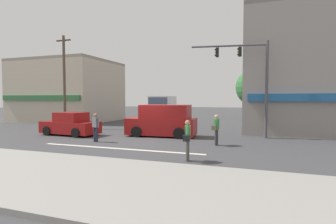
{
  "coord_description": "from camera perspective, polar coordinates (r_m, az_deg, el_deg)",
  "views": [
    {
      "loc": [
        6.65,
        -15.11,
        2.54
      ],
      "look_at": [
        0.79,
        2.0,
        1.6
      ],
      "focal_mm": 28.0,
      "sensor_mm": 36.0,
      "label": 1
    }
  ],
  "objects": [
    {
      "name": "sidewalk_curb",
      "position": [
        9.69,
        -25.96,
        -12.03
      ],
      "size": [
        40.0,
        5.0,
        0.16
      ],
      "primitive_type": "cube",
      "color": "gray",
      "rests_on": "ground"
    },
    {
      "name": "street_tree",
      "position": [
        21.81,
        18.43,
        5.12
      ],
      "size": [
        3.01,
        3.01,
        4.94
      ],
      "color": "#4C3823",
      "rests_on": "ground"
    },
    {
      "name": "van_crossing_leftbound",
      "position": [
        17.58,
        -1.16,
        -2.03
      ],
      "size": [
        4.71,
        2.27,
        2.11
      ],
      "color": "maroon",
      "rests_on": "ground"
    },
    {
      "name": "utility_pole_near_left",
      "position": [
        23.87,
        -21.64,
        6.38
      ],
      "size": [
        1.4,
        0.22,
        7.79
      ],
      "color": "brown",
      "rests_on": "ground"
    },
    {
      "name": "traffic_light_mast",
      "position": [
        17.82,
        17.61,
        8.1
      ],
      "size": [
        4.85,
        0.86,
        6.2
      ],
      "color": "#47474C",
      "rests_on": "ground"
    },
    {
      "name": "pedestrian_foreground_with_bag",
      "position": [
        10.63,
        4.28,
        -5.63
      ],
      "size": [
        0.33,
        0.69,
        1.67
      ],
      "color": "#4C4742",
      "rests_on": "ground"
    },
    {
      "name": "pedestrian_far_side",
      "position": [
        15.84,
        -15.49,
        -2.9
      ],
      "size": [
        0.55,
        0.31,
        1.67
      ],
      "color": "#232838",
      "rests_on": "ground"
    },
    {
      "name": "lane_marking_stripe",
      "position": [
        13.62,
        -10.82,
        -7.81
      ],
      "size": [
        9.0,
        0.24,
        0.01
      ],
      "primitive_type": "cube",
      "color": "silver",
      "rests_on": "ground"
    },
    {
      "name": "building_left_block",
      "position": [
        32.1,
        -20.85,
        4.24
      ],
      "size": [
        10.12,
        8.48,
        6.72
      ],
      "color": "#B7AD99",
      "rests_on": "ground"
    },
    {
      "name": "ground_plane",
      "position": [
        16.7,
        -4.83,
        -5.78
      ],
      "size": [
        120.0,
        120.0,
        0.0
      ],
      "primitive_type": "plane",
      "color": "#3D3D3F"
    },
    {
      "name": "sedan_waiting_far",
      "position": [
        19.38,
        -20.48,
        -2.63
      ],
      "size": [
        4.22,
        2.13,
        1.58
      ],
      "color": "maroon",
      "rests_on": "ground"
    },
    {
      "name": "pedestrian_mid_crossing",
      "position": [
        14.39,
        10.48,
        -3.41
      ],
      "size": [
        0.35,
        0.67,
        1.67
      ],
      "color": "#333338",
      "rests_on": "ground"
    },
    {
      "name": "box_truck_parked_curbside",
      "position": [
        24.9,
        -1.33,
        0.01
      ],
      "size": [
        2.54,
        5.73,
        2.75
      ],
      "color": "navy",
      "rests_on": "ground"
    }
  ]
}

